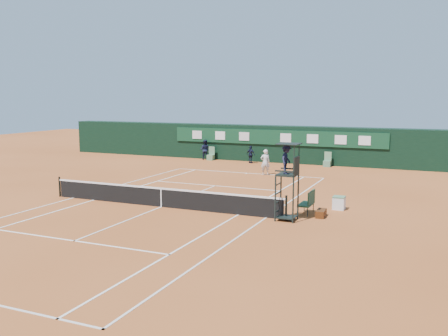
# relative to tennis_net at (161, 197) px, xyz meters

# --- Properties ---
(ground) EXTENTS (90.00, 90.00, 0.00)m
(ground) POSITION_rel_tennis_net_xyz_m (0.00, 0.00, -0.51)
(ground) COLOR #AD5929
(ground) RESTS_ON ground
(court_lines) EXTENTS (11.05, 23.85, 0.01)m
(court_lines) POSITION_rel_tennis_net_xyz_m (0.00, 0.00, -0.50)
(court_lines) COLOR silver
(court_lines) RESTS_ON ground
(tennis_net) EXTENTS (12.90, 0.10, 1.10)m
(tennis_net) POSITION_rel_tennis_net_xyz_m (0.00, 0.00, 0.00)
(tennis_net) COLOR black
(tennis_net) RESTS_ON ground
(back_wall) EXTENTS (40.00, 1.65, 3.00)m
(back_wall) POSITION_rel_tennis_net_xyz_m (0.00, 18.74, 1.00)
(back_wall) COLOR black
(back_wall) RESTS_ON ground
(linesman_chair_left) EXTENTS (0.55, 0.50, 1.15)m
(linesman_chair_left) POSITION_rel_tennis_net_xyz_m (-5.50, 17.48, -0.19)
(linesman_chair_left) COLOR #558259
(linesman_chair_left) RESTS_ON ground
(linesman_chair_right) EXTENTS (0.55, 0.50, 1.15)m
(linesman_chair_right) POSITION_rel_tennis_net_xyz_m (4.50, 17.48, -0.19)
(linesman_chair_right) COLOR #537F61
(linesman_chair_right) RESTS_ON ground
(umpire_chair) EXTENTS (0.96, 0.95, 3.42)m
(umpire_chair) POSITION_rel_tennis_net_xyz_m (6.43, -0.07, 1.95)
(umpire_chair) COLOR black
(umpire_chair) RESTS_ON ground
(player_bench) EXTENTS (0.56, 1.20, 1.10)m
(player_bench) POSITION_rel_tennis_net_xyz_m (7.02, 1.49, 0.09)
(player_bench) COLOR #1B4529
(player_bench) RESTS_ON ground
(tennis_bag) EXTENTS (0.42, 0.89, 0.33)m
(tennis_bag) POSITION_rel_tennis_net_xyz_m (7.71, 1.15, -0.35)
(tennis_bag) COLOR black
(tennis_bag) RESTS_ON ground
(cooler) EXTENTS (0.57, 0.57, 0.65)m
(cooler) POSITION_rel_tennis_net_xyz_m (8.16, 3.00, -0.18)
(cooler) COLOR white
(cooler) RESTS_ON ground
(tennis_ball) EXTENTS (0.06, 0.06, 0.06)m
(tennis_ball) POSITION_rel_tennis_net_xyz_m (4.14, 6.51, -0.48)
(tennis_ball) COLOR yellow
(tennis_ball) RESTS_ON ground
(player) EXTENTS (0.78, 0.69, 1.79)m
(player) POSITION_rel_tennis_net_xyz_m (1.40, 11.68, 0.38)
(player) COLOR silver
(player) RESTS_ON ground
(ball_kid_left) EXTENTS (0.93, 0.77, 1.72)m
(ball_kid_left) POSITION_rel_tennis_net_xyz_m (-6.11, 17.56, 0.35)
(ball_kid_left) COLOR black
(ball_kid_left) RESTS_ON ground
(ball_kid_right) EXTENTS (0.90, 0.59, 1.42)m
(ball_kid_right) POSITION_rel_tennis_net_xyz_m (-1.67, 17.00, 0.20)
(ball_kid_right) COLOR black
(ball_kid_right) RESTS_ON ground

